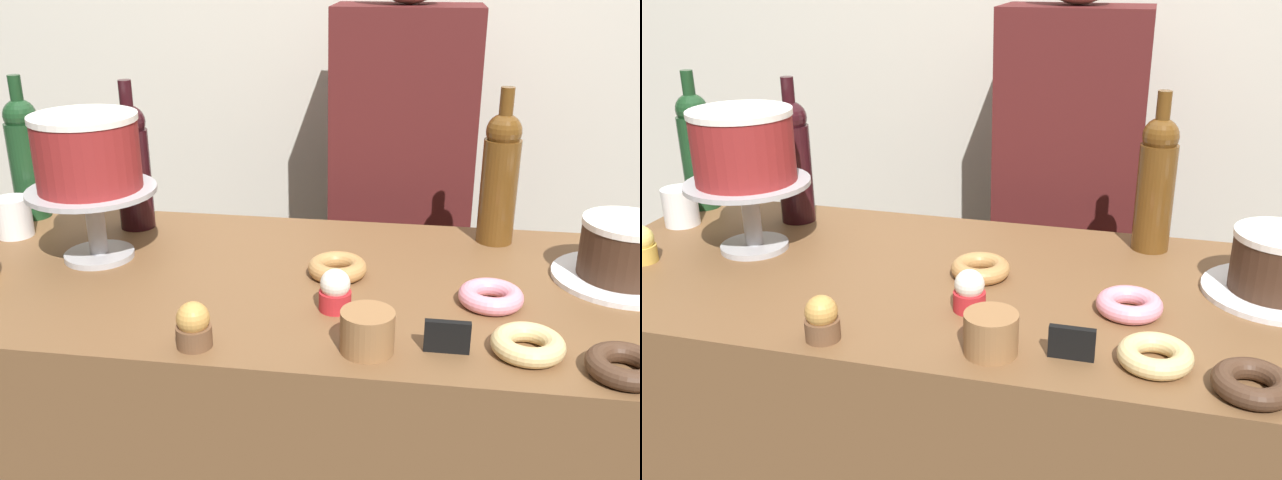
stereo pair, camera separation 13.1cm
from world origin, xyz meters
TOP-DOWN VIEW (x-y plane):
  - back_wall at (0.00, 0.90)m, footprint 6.00×0.05m
  - cake_stand_pedestal at (-0.45, 0.04)m, footprint 0.25×0.25m
  - white_layer_cake at (-0.45, 0.04)m, footprint 0.20×0.20m
  - silver_serving_platter at (0.56, 0.08)m, footprint 0.25×0.25m
  - chocolate_round_cake at (0.56, 0.08)m, footprint 0.17×0.17m
  - wine_bottle_amber at (0.34, 0.25)m, footprint 0.08×0.08m
  - wine_bottle_green at (-0.71, 0.25)m, footprint 0.08×0.08m
  - wine_bottle_dark_red at (-0.45, 0.22)m, footprint 0.08×0.08m
  - cupcake_caramel at (-0.16, -0.27)m, footprint 0.06×0.06m
  - cupcake_vanilla at (0.04, -0.12)m, footprint 0.06×0.06m
  - donut_pink at (0.31, -0.06)m, footprint 0.11×0.11m
  - donut_maple at (0.03, 0.02)m, footprint 0.11×0.11m
  - donut_chocolate at (0.48, -0.26)m, footprint 0.11×0.11m
  - donut_glazed at (0.35, -0.22)m, footprint 0.11×0.11m
  - cookie_stack at (0.11, -0.24)m, footprint 0.08×0.08m
  - price_sign_chalkboard at (0.23, -0.23)m, footprint 0.07×0.01m
  - coffee_cup_ceramic at (-0.69, 0.13)m, footprint 0.08×0.08m
  - barista_figure at (0.12, 0.61)m, footprint 0.36×0.22m

SIDE VIEW (x-z plane):
  - barista_figure at x=0.12m, z-range 0.04..1.64m
  - silver_serving_platter at x=0.56m, z-range 0.94..0.95m
  - donut_pink at x=0.31m, z-range 0.94..0.97m
  - donut_maple at x=0.03m, z-range 0.94..0.97m
  - donut_chocolate at x=0.48m, z-range 0.94..0.97m
  - donut_glazed at x=0.35m, z-range 0.94..0.97m
  - price_sign_chalkboard at x=0.23m, z-range 0.94..0.99m
  - cookie_stack at x=0.11m, z-range 0.94..1.01m
  - cupcake_caramel at x=-0.16m, z-range 0.94..1.01m
  - cupcake_vanilla at x=0.04m, z-range 0.94..1.01m
  - coffee_cup_ceramic at x=-0.69m, z-range 0.94..1.03m
  - chocolate_round_cake at x=0.56m, z-range 0.95..1.06m
  - cake_stand_pedestal at x=-0.45m, z-range 0.97..1.12m
  - wine_bottle_amber at x=0.34m, z-range 0.92..1.25m
  - wine_bottle_green at x=-0.71m, z-range 0.92..1.25m
  - wine_bottle_dark_red at x=-0.45m, z-range 0.92..1.25m
  - white_layer_cake at x=-0.45m, z-range 1.09..1.23m
  - back_wall at x=0.00m, z-range 0.00..2.60m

